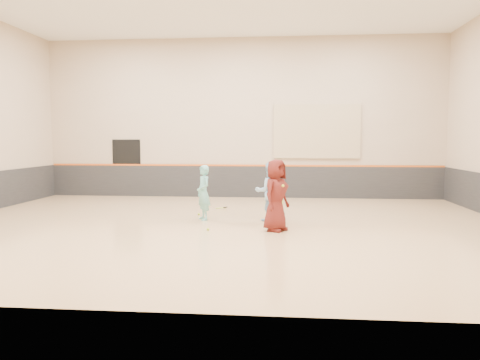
# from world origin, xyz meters

# --- Properties ---
(room) EXTENTS (15.04, 12.04, 6.22)m
(room) POSITION_xyz_m (0.00, 0.00, 0.81)
(room) COLOR tan
(room) RESTS_ON ground
(wainscot_back) EXTENTS (14.90, 0.04, 1.20)m
(wainscot_back) POSITION_xyz_m (0.00, 5.97, 0.60)
(wainscot_back) COLOR #232326
(wainscot_back) RESTS_ON floor
(accent_stripe) EXTENTS (14.90, 0.03, 0.06)m
(accent_stripe) POSITION_xyz_m (0.00, 5.96, 1.22)
(accent_stripe) COLOR #D85914
(accent_stripe) RESTS_ON wall_back
(acoustic_panel) EXTENTS (3.20, 0.08, 2.00)m
(acoustic_panel) POSITION_xyz_m (2.80, 5.95, 2.50)
(acoustic_panel) COLOR tan
(acoustic_panel) RESTS_ON wall_back
(doorway) EXTENTS (1.10, 0.05, 2.20)m
(doorway) POSITION_xyz_m (-4.50, 5.98, 1.10)
(doorway) COLOR black
(doorway) RESTS_ON floor
(girl) EXTENTS (0.59, 0.66, 1.51)m
(girl) POSITION_xyz_m (-0.60, 0.87, 0.75)
(girl) COLOR #6BBBB6
(girl) RESTS_ON floor
(instructor) EXTENTS (0.89, 0.77, 1.59)m
(instructor) POSITION_xyz_m (1.20, 0.89, 0.79)
(instructor) COLOR #93BEE3
(instructor) RESTS_ON floor
(young_man) EXTENTS (0.90, 1.01, 1.73)m
(young_man) POSITION_xyz_m (1.40, -0.49, 0.87)
(young_man) COLOR #581914
(young_man) RESTS_ON floor
(held_racket) EXTENTS (0.55, 0.55, 0.55)m
(held_racket) POSITION_xyz_m (1.42, 0.53, 0.60)
(held_racket) COLOR #A5BB29
(held_racket) RESTS_ON instructor
(spare_racket) EXTENTS (0.75, 0.75, 0.18)m
(spare_racket) POSITION_xyz_m (-0.41, 3.00, 0.09)
(spare_racket) COLOR #9EB828
(spare_racket) RESTS_ON floor
(ball_under_racket) EXTENTS (0.07, 0.07, 0.07)m
(ball_under_racket) POSITION_xyz_m (-0.24, -0.64, 0.03)
(ball_under_racket) COLOR #AECD2F
(ball_under_racket) RESTS_ON floor
(ball_in_hand) EXTENTS (0.07, 0.07, 0.07)m
(ball_in_hand) POSITION_xyz_m (1.57, -0.69, 1.12)
(ball_in_hand) COLOR yellow
(ball_in_hand) RESTS_ON young_man
(ball_beside_spare) EXTENTS (0.07, 0.07, 0.07)m
(ball_beside_spare) POSITION_xyz_m (-0.87, 1.61, 0.03)
(ball_beside_spare) COLOR #A9C72E
(ball_beside_spare) RESTS_ON floor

